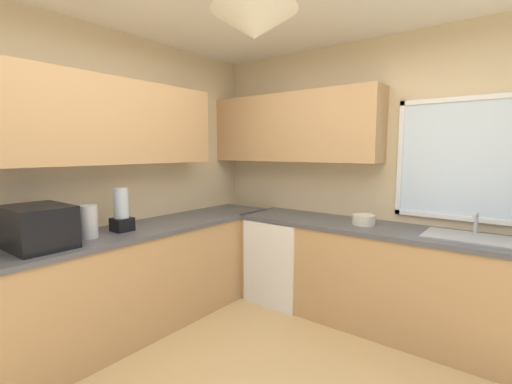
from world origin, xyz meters
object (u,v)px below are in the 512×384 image
object	(u,v)px
microwave	(38,227)
bowl	(364,220)
blender_appliance	(122,212)
sink_assembly	(473,237)
kettle	(89,222)
dishwasher	(284,259)

from	to	relation	value
microwave	bowl	size ratio (longest dim) A/B	2.36
blender_appliance	sink_assembly	bearing A→B (deg)	32.26
kettle	sink_assembly	world-z (taller)	kettle
dishwasher	microwave	xyz separation A→B (m)	(-0.66, -2.07, 0.62)
sink_assembly	kettle	bearing A→B (deg)	-142.76
kettle	bowl	size ratio (longest dim) A/B	1.25
blender_appliance	kettle	bearing A→B (deg)	-86.01
microwave	bowl	world-z (taller)	microwave
kettle	sink_assembly	size ratio (longest dim) A/B	0.38
microwave	blender_appliance	xyz separation A→B (m)	(0.00, 0.63, 0.02)
sink_assembly	blender_appliance	bearing A→B (deg)	-147.74
kettle	sink_assembly	xyz separation A→B (m)	(2.32, 1.76, -0.12)
microwave	bowl	xyz separation A→B (m)	(1.50, 2.10, -0.10)
bowl	blender_appliance	bearing A→B (deg)	-135.56
microwave	bowl	bearing A→B (deg)	54.48
microwave	kettle	world-z (taller)	microwave
dishwasher	bowl	size ratio (longest dim) A/B	4.20
microwave	kettle	xyz separation A→B (m)	(0.02, 0.34, -0.02)
dishwasher	bowl	xyz separation A→B (m)	(0.84, 0.03, 0.52)
sink_assembly	blender_appliance	distance (m)	2.77
dishwasher	sink_assembly	bearing A→B (deg)	1.22
kettle	bowl	distance (m)	2.30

